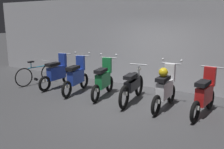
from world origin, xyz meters
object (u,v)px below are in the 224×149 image
object	(u,v)px
bicycle	(37,74)
motorbike_slot_2	(103,80)
motorbike_slot_1	(76,77)
motorbike_slot_3	(133,85)
motorbike_slot_0	(57,73)
motorbike_slot_5	(205,95)
motorbike_slot_4	(165,88)

from	to	relation	value
bicycle	motorbike_slot_2	bearing A→B (deg)	-0.06
motorbike_slot_1	motorbike_slot_3	size ratio (longest dim) A/B	0.86
motorbike_slot_0	bicycle	size ratio (longest dim) A/B	0.98
motorbike_slot_5	bicycle	world-z (taller)	motorbike_slot_5
motorbike_slot_0	motorbike_slot_4	bearing A→B (deg)	-1.47
motorbike_slot_0	motorbike_slot_1	size ratio (longest dim) A/B	1.01
motorbike_slot_2	motorbike_slot_3	size ratio (longest dim) A/B	0.86
motorbike_slot_1	motorbike_slot_3	distance (m)	1.98
motorbike_slot_0	motorbike_slot_3	xyz separation A→B (m)	(2.95, -0.03, -0.03)
motorbike_slot_5	bicycle	xyz separation A→B (m)	(-5.92, 0.00, -0.16)
bicycle	motorbike_slot_5	bearing A→B (deg)	-0.02
motorbike_slot_4	motorbike_slot_2	bearing A→B (deg)	178.46
motorbike_slot_3	bicycle	size ratio (longest dim) A/B	1.14
bicycle	motorbike_slot_4	bearing A→B (deg)	-0.66
motorbike_slot_2	motorbike_slot_4	xyz separation A→B (m)	(1.98, -0.05, 0.04)
motorbike_slot_0	motorbike_slot_5	world-z (taller)	same
motorbike_slot_5	motorbike_slot_4	bearing A→B (deg)	-176.87
motorbike_slot_5	motorbike_slot_2	bearing A→B (deg)	-179.98
motorbike_slot_2	bicycle	bearing A→B (deg)	179.94
motorbike_slot_3	motorbike_slot_2	bearing A→B (deg)	-179.09
motorbike_slot_0	bicycle	bearing A→B (deg)	-177.44
motorbike_slot_1	bicycle	size ratio (longest dim) A/B	0.98
motorbike_slot_0	motorbike_slot_2	distance (m)	1.96
motorbike_slot_2	motorbike_slot_3	world-z (taller)	motorbike_slot_2
bicycle	motorbike_slot_0	bearing A→B (deg)	2.56
motorbike_slot_3	motorbike_slot_5	bearing A→B (deg)	-0.43
motorbike_slot_2	motorbike_slot_4	world-z (taller)	same
motorbike_slot_1	motorbike_slot_5	xyz separation A→B (m)	(3.95, 0.10, -0.00)
motorbike_slot_0	bicycle	distance (m)	1.00
motorbike_slot_0	motorbike_slot_4	xyz separation A→B (m)	(3.94, -0.10, 0.04)
motorbike_slot_4	bicycle	distance (m)	4.93
motorbike_slot_1	bicycle	world-z (taller)	motorbike_slot_1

